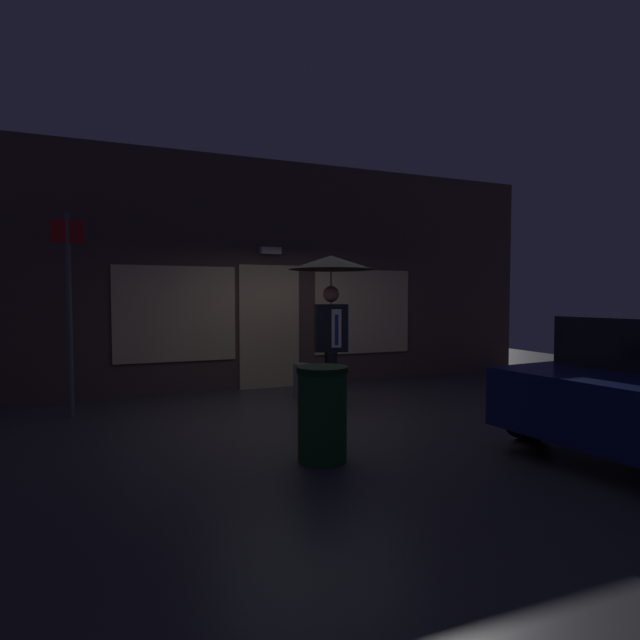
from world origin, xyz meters
TOP-DOWN VIEW (x-y plane):
  - ground_plane at (0.00, 0.00)m, footprint 18.00×18.00m
  - building_facade at (0.00, 2.35)m, footprint 10.96×0.48m
  - person_with_umbrella at (0.34, 0.17)m, footprint 1.23×1.23m
  - street_sign_post at (-3.11, 1.04)m, footprint 0.40×0.07m
  - sidewalk_bollard at (0.27, 1.23)m, footprint 0.27×0.27m
  - trash_bin at (-0.63, -1.89)m, footprint 0.51×0.51m

SIDE VIEW (x-z plane):
  - ground_plane at x=0.00m, z-range 0.00..0.00m
  - sidewalk_bollard at x=0.27m, z-range 0.00..0.54m
  - trash_bin at x=-0.63m, z-range 0.00..0.95m
  - street_sign_post at x=-3.11m, z-range 0.17..2.92m
  - person_with_umbrella at x=0.34m, z-range 0.68..2.90m
  - building_facade at x=0.00m, z-range -0.02..4.06m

